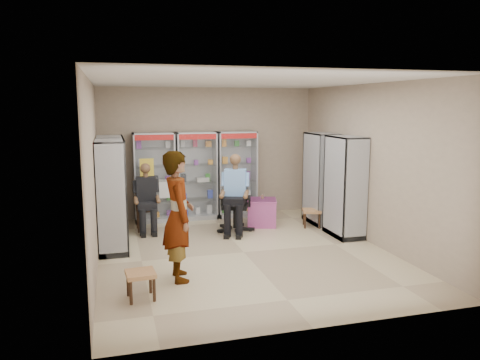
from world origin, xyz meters
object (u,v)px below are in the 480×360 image
object	(u,v)px
cabinet_right_near	(345,187)
woven_stool_a	(312,218)
cabinet_back_left	(154,177)
cabinet_back_right	(236,174)
office_chair	(235,203)
cabinet_left_near	(112,197)
pink_trunk	(262,212)
wooden_chair	(146,208)
woven_stool_b	(141,285)
standing_man	(178,216)
cabinet_back_mid	(196,176)
cabinet_left_far	(112,186)
cabinet_right_far	(321,178)
seated_shopkeeper	(236,196)

from	to	relation	value
cabinet_right_near	woven_stool_a	xyz separation A→B (m)	(-0.33, 0.82, -0.81)
cabinet_back_left	cabinet_back_right	bearing A→B (deg)	0.00
cabinet_back_right	office_chair	distance (m)	1.41
cabinet_left_near	pink_trunk	xyz separation A→B (m)	(3.12, 1.01, -0.71)
cabinet_left_near	office_chair	bearing A→B (deg)	106.63
wooden_chair	woven_stool_b	size ratio (longest dim) A/B	2.45
pink_trunk	standing_man	xyz separation A→B (m)	(-2.18, -2.69, 0.68)
woven_stool_b	standing_man	world-z (taller)	standing_man
cabinet_back_mid	pink_trunk	xyz separation A→B (m)	(1.24, -1.02, -0.71)
cabinet_back_mid	cabinet_left_far	bearing A→B (deg)	-153.68
cabinet_left_far	standing_man	size ratio (longest dim) A/B	1.03
cabinet_back_left	cabinet_back_right	size ratio (longest dim) A/B	1.00
cabinet_right_far	office_chair	size ratio (longest dim) A/B	1.68
cabinet_right_near	standing_man	distance (m)	3.82
cabinet_right_near	pink_trunk	xyz separation A→B (m)	(-1.34, 1.21, -0.71)
cabinet_back_right	office_chair	size ratio (longest dim) A/B	1.68
cabinet_right_near	cabinet_left_far	world-z (taller)	same
pink_trunk	wooden_chair	bearing A→B (deg)	173.29
cabinet_right_far	pink_trunk	bearing A→B (deg)	85.19
cabinet_right_near	cabinet_left_near	xyz separation A→B (m)	(-4.46, 0.20, 0.00)
office_chair	woven_stool_a	bearing A→B (deg)	17.43
cabinet_right_near	office_chair	bearing A→B (deg)	65.18
cabinet_left_near	pink_trunk	bearing A→B (deg)	107.97
cabinet_back_left	pink_trunk	size ratio (longest dim) A/B	3.31
cabinet_left_near	seated_shopkeeper	distance (m)	2.55
cabinet_back_right	cabinet_left_near	bearing A→B (deg)	-144.35
seated_shopkeeper	pink_trunk	world-z (taller)	seated_shopkeeper
wooden_chair	seated_shopkeeper	size ratio (longest dim) A/B	0.62
cabinet_back_left	cabinet_back_mid	bearing A→B (deg)	0.00
wooden_chair	woven_stool_b	distance (m)	3.60
wooden_chair	cabinet_left_far	bearing A→B (deg)	-163.61
cabinet_back_right	wooden_chair	xyz separation A→B (m)	(-2.15, -0.73, -0.53)
cabinet_back_right	wooden_chair	distance (m)	2.33
cabinet_right_near	standing_man	xyz separation A→B (m)	(-3.52, -1.47, -0.03)
cabinet_back_mid	office_chair	bearing A→B (deg)	-66.42
cabinet_back_right	cabinet_right_far	size ratio (longest dim) A/B	1.00
cabinet_left_far	office_chair	bearing A→B (deg)	81.42
cabinet_left_near	standing_man	xyz separation A→B (m)	(0.94, -1.67, -0.03)
cabinet_back_right	wooden_chair	size ratio (longest dim) A/B	2.13
cabinet_back_left	pink_trunk	xyz separation A→B (m)	(2.19, -1.02, -0.71)
wooden_chair	cabinet_back_right	bearing A→B (deg)	18.75
cabinet_left_near	cabinet_left_far	bearing A→B (deg)	180.00
cabinet_right_near	office_chair	distance (m)	2.25
cabinet_back_right	pink_trunk	bearing A→B (deg)	-73.98
office_chair	cabinet_right_far	bearing A→B (deg)	26.02
seated_shopkeeper	standing_man	size ratio (longest dim) A/B	0.78
wooden_chair	woven_stool_a	xyz separation A→B (m)	(3.45, -0.68, -0.28)
cabinet_back_left	wooden_chair	distance (m)	0.94
office_chair	woven_stool_a	distance (m)	1.74
cabinet_back_mid	woven_stool_a	distance (m)	2.78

